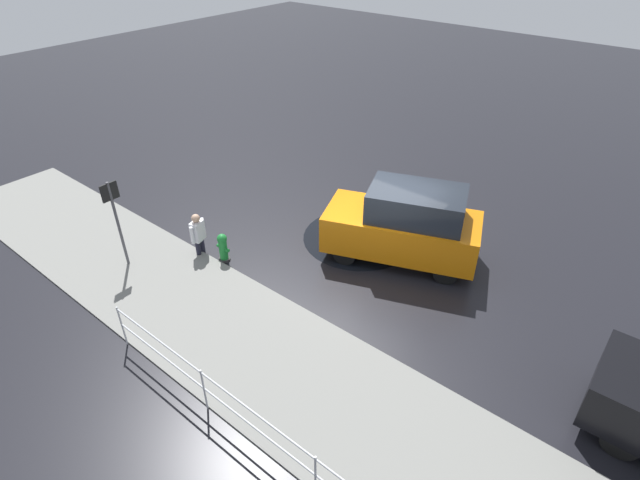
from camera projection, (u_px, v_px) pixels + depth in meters
name	position (u px, v px, depth m)	size (l,w,h in m)	color
ground_plane	(375.00, 261.00, 13.14)	(60.00, 60.00, 0.00)	black
kerb_strip	(263.00, 353.00, 10.42)	(24.00, 3.20, 0.04)	slate
moving_hatchback	(405.00, 225.00, 12.72)	(4.25, 2.98, 2.06)	orange
fire_hydrant	(223.00, 247.00, 12.97)	(0.42, 0.31, 0.80)	#197A2D
pedestrian	(198.00, 232.00, 13.06)	(0.33, 0.55, 1.22)	silver
metal_railing	(254.00, 422.00, 8.22)	(7.87, 0.04, 1.05)	#B7BABF
sign_post	(115.00, 212.00, 12.15)	(0.07, 0.44, 2.40)	#4C4C51
puddle_patch	(359.00, 238.00, 14.07)	(3.13, 3.13, 0.01)	black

